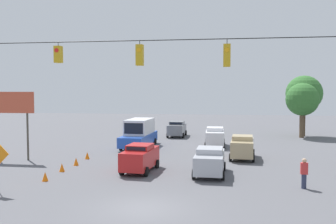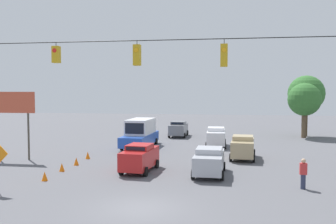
{
  "view_description": "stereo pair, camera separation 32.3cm",
  "coord_description": "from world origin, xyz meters",
  "px_view_note": "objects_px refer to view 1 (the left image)",
  "views": [
    {
      "loc": [
        -3.9,
        17.47,
        5.77
      ],
      "look_at": [
        0.37,
        -10.85,
        4.07
      ],
      "focal_mm": 40.0,
      "sensor_mm": 36.0,
      "label": 1
    },
    {
      "loc": [
        -4.22,
        17.42,
        5.77
      ],
      "look_at": [
        0.37,
        -10.85,
        4.07
      ],
      "focal_mm": 40.0,
      "sensor_mm": 36.0,
      "label": 2
    }
  ],
  "objects_px": {
    "box_truck_blue_withflow_far": "(139,133)",
    "traffic_cone_second": "(62,167)",
    "sedan_tan_oncoming_far": "(242,147)",
    "traffic_cone_third": "(76,162)",
    "overhead_signal_span": "(142,97)",
    "traffic_cone_fourth": "(87,155)",
    "sedan_silver_crossing_near": "(210,161)",
    "sedan_white_oncoming_deep": "(215,137)",
    "roadside_billboard": "(11,109)",
    "traffic_cone_nearest": "(45,176)",
    "sedan_red_withflow_mid": "(140,157)",
    "sedan_grey_withflow_deep": "(177,129)",
    "pedestrian": "(304,173)",
    "tree_horizon_left": "(304,94)",
    "tree_horizon_right": "(302,100)"
  },
  "relations": [
    {
      "from": "sedan_tan_oncoming_far",
      "to": "sedan_red_withflow_mid",
      "type": "distance_m",
      "value": 9.54
    },
    {
      "from": "overhead_signal_span",
      "to": "traffic_cone_nearest",
      "type": "xyz_separation_m",
      "value": [
        7.35,
        -4.83,
        -5.15
      ]
    },
    {
      "from": "box_truck_blue_withflow_far",
      "to": "pedestrian",
      "type": "height_order",
      "value": "box_truck_blue_withflow_far"
    },
    {
      "from": "traffic_cone_third",
      "to": "roadside_billboard",
      "type": "relative_size",
      "value": 0.11
    },
    {
      "from": "sedan_red_withflow_mid",
      "to": "sedan_grey_withflow_deep",
      "type": "distance_m",
      "value": 20.03
    },
    {
      "from": "overhead_signal_span",
      "to": "traffic_cone_fourth",
      "type": "height_order",
      "value": "overhead_signal_span"
    },
    {
      "from": "box_truck_blue_withflow_far",
      "to": "traffic_cone_second",
      "type": "bearing_deg",
      "value": 76.88
    },
    {
      "from": "sedan_white_oncoming_deep",
      "to": "pedestrian",
      "type": "relative_size",
      "value": 2.39
    },
    {
      "from": "sedan_tan_oncoming_far",
      "to": "traffic_cone_nearest",
      "type": "xyz_separation_m",
      "value": [
        12.69,
        9.7,
        -0.72
      ]
    },
    {
      "from": "overhead_signal_span",
      "to": "tree_horizon_left",
      "type": "xyz_separation_m",
      "value": [
        -13.6,
        -31.38,
        -0.16
      ]
    },
    {
      "from": "sedan_red_withflow_mid",
      "to": "sedan_white_oncoming_deep",
      "type": "height_order",
      "value": "sedan_white_oncoming_deep"
    },
    {
      "from": "sedan_grey_withflow_deep",
      "to": "roadside_billboard",
      "type": "distance_m",
      "value": 20.96
    },
    {
      "from": "traffic_cone_fourth",
      "to": "box_truck_blue_withflow_far",
      "type": "bearing_deg",
      "value": -111.28
    },
    {
      "from": "sedan_tan_oncoming_far",
      "to": "sedan_red_withflow_mid",
      "type": "height_order",
      "value": "sedan_tan_oncoming_far"
    },
    {
      "from": "sedan_tan_oncoming_far",
      "to": "tree_horizon_left",
      "type": "bearing_deg",
      "value": -116.11
    },
    {
      "from": "sedan_tan_oncoming_far",
      "to": "roadside_billboard",
      "type": "bearing_deg",
      "value": 9.81
    },
    {
      "from": "tree_horizon_left",
      "to": "box_truck_blue_withflow_far",
      "type": "bearing_deg",
      "value": 32.72
    },
    {
      "from": "sedan_silver_crossing_near",
      "to": "sedan_white_oncoming_deep",
      "type": "bearing_deg",
      "value": -90.14
    },
    {
      "from": "overhead_signal_span",
      "to": "pedestrian",
      "type": "relative_size",
      "value": 11.4
    },
    {
      "from": "box_truck_blue_withflow_far",
      "to": "traffic_cone_nearest",
      "type": "distance_m",
      "value": 15.09
    },
    {
      "from": "overhead_signal_span",
      "to": "sedan_tan_oncoming_far",
      "type": "bearing_deg",
      "value": -110.18
    },
    {
      "from": "sedan_tan_oncoming_far",
      "to": "roadside_billboard",
      "type": "xyz_separation_m",
      "value": [
        18.8,
        3.25,
        3.18
      ]
    },
    {
      "from": "sedan_red_withflow_mid",
      "to": "sedan_white_oncoming_deep",
      "type": "bearing_deg",
      "value": -111.64
    },
    {
      "from": "box_truck_blue_withflow_far",
      "to": "traffic_cone_nearest",
      "type": "bearing_deg",
      "value": 79.77
    },
    {
      "from": "sedan_white_oncoming_deep",
      "to": "tree_horizon_left",
      "type": "bearing_deg",
      "value": -135.66
    },
    {
      "from": "traffic_cone_nearest",
      "to": "roadside_billboard",
      "type": "xyz_separation_m",
      "value": [
        6.11,
        -6.45,
        3.9
      ]
    },
    {
      "from": "tree_horizon_right",
      "to": "box_truck_blue_withflow_far",
      "type": "bearing_deg",
      "value": 29.54
    },
    {
      "from": "sedan_tan_oncoming_far",
      "to": "sedan_white_oncoming_deep",
      "type": "distance_m",
      "value": 6.85
    },
    {
      "from": "sedan_tan_oncoming_far",
      "to": "traffic_cone_third",
      "type": "height_order",
      "value": "sedan_tan_oncoming_far"
    },
    {
      "from": "box_truck_blue_withflow_far",
      "to": "roadside_billboard",
      "type": "distance_m",
      "value": 12.45
    },
    {
      "from": "sedan_silver_crossing_near",
      "to": "sedan_grey_withflow_deep",
      "type": "xyz_separation_m",
      "value": [
        4.82,
        -20.33,
        0.01
      ]
    },
    {
      "from": "sedan_tan_oncoming_far",
      "to": "tree_horizon_left",
      "type": "relative_size",
      "value": 0.56
    },
    {
      "from": "sedan_tan_oncoming_far",
      "to": "traffic_cone_third",
      "type": "relative_size",
      "value": 7.14
    },
    {
      "from": "pedestrian",
      "to": "traffic_cone_nearest",
      "type": "bearing_deg",
      "value": 2.17
    },
    {
      "from": "box_truck_blue_withflow_far",
      "to": "tree_horizon_left",
      "type": "height_order",
      "value": "tree_horizon_left"
    },
    {
      "from": "overhead_signal_span",
      "to": "traffic_cone_fourth",
      "type": "bearing_deg",
      "value": -59.12
    },
    {
      "from": "traffic_cone_fourth",
      "to": "tree_horizon_right",
      "type": "height_order",
      "value": "tree_horizon_right"
    },
    {
      "from": "traffic_cone_second",
      "to": "traffic_cone_fourth",
      "type": "distance_m",
      "value": 4.88
    },
    {
      "from": "traffic_cone_fourth",
      "to": "traffic_cone_second",
      "type": "bearing_deg",
      "value": 89.8
    },
    {
      "from": "box_truck_blue_withflow_far",
      "to": "tree_horizon_left",
      "type": "relative_size",
      "value": 0.92
    },
    {
      "from": "roadside_billboard",
      "to": "tree_horizon_left",
      "type": "distance_m",
      "value": 33.73
    },
    {
      "from": "sedan_grey_withflow_deep",
      "to": "roadside_billboard",
      "type": "bearing_deg",
      "value": 56.26
    },
    {
      "from": "box_truck_blue_withflow_far",
      "to": "tree_horizon_left",
      "type": "bearing_deg",
      "value": -147.28
    },
    {
      "from": "traffic_cone_third",
      "to": "traffic_cone_fourth",
      "type": "bearing_deg",
      "value": -87.29
    },
    {
      "from": "traffic_cone_fourth",
      "to": "sedan_white_oncoming_deep",
      "type": "bearing_deg",
      "value": -140.83
    },
    {
      "from": "traffic_cone_fourth",
      "to": "overhead_signal_span",
      "type": "bearing_deg",
      "value": 120.88
    },
    {
      "from": "sedan_white_oncoming_deep",
      "to": "sedan_grey_withflow_deep",
      "type": "height_order",
      "value": "sedan_white_oncoming_deep"
    },
    {
      "from": "sedan_red_withflow_mid",
      "to": "traffic_cone_nearest",
      "type": "xyz_separation_m",
      "value": [
        5.31,
        3.64,
        -0.71
      ]
    },
    {
      "from": "overhead_signal_span",
      "to": "sedan_red_withflow_mid",
      "type": "height_order",
      "value": "overhead_signal_span"
    },
    {
      "from": "traffic_cone_third",
      "to": "box_truck_blue_withflow_far",
      "type": "bearing_deg",
      "value": -105.12
    }
  ]
}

